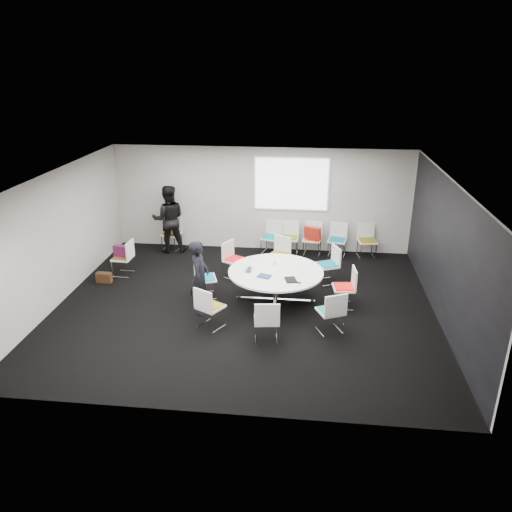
# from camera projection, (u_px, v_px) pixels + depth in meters

# --- Properties ---
(room_shell) EXTENTS (8.08, 7.08, 2.88)m
(room_shell) POSITION_uv_depth(u_px,v_px,m) (249.00, 245.00, 10.18)
(room_shell) COLOR black
(room_shell) RESTS_ON ground
(conference_table) EXTENTS (2.03, 2.03, 0.73)m
(conference_table) POSITION_uv_depth(u_px,v_px,m) (276.00, 280.00, 10.70)
(conference_table) COLOR silver
(conference_table) RESTS_ON ground
(projection_screen) EXTENTS (1.90, 0.03, 1.35)m
(projection_screen) POSITION_uv_depth(u_px,v_px,m) (291.00, 184.00, 13.14)
(projection_screen) COLOR white
(projection_screen) RESTS_ON room_shell
(chair_ring_a) EXTENTS (0.49, 0.50, 0.88)m
(chair_ring_a) POSITION_uv_depth(u_px,v_px,m) (344.00, 295.00, 10.58)
(chair_ring_a) COLOR silver
(chair_ring_a) RESTS_ON ground
(chair_ring_b) EXTENTS (0.60, 0.60, 0.88)m
(chair_ring_b) POSITION_uv_depth(u_px,v_px,m) (328.00, 272.00, 11.72)
(chair_ring_b) COLOR silver
(chair_ring_b) RESTS_ON ground
(chair_ring_c) EXTENTS (0.60, 0.59, 0.88)m
(chair_ring_c) POSITION_uv_depth(u_px,v_px,m) (279.00, 261.00, 12.31)
(chair_ring_c) COLOR silver
(chair_ring_c) RESTS_ON ground
(chair_ring_d) EXTENTS (0.61, 0.62, 0.88)m
(chair_ring_d) POSITION_uv_depth(u_px,v_px,m) (235.00, 266.00, 12.01)
(chair_ring_d) COLOR silver
(chair_ring_d) RESTS_ON ground
(chair_ring_e) EXTENTS (0.58, 0.58, 0.88)m
(chair_ring_e) POSITION_uv_depth(u_px,v_px,m) (205.00, 285.00, 11.02)
(chair_ring_e) COLOR silver
(chair_ring_e) RESTS_ON ground
(chair_ring_f) EXTENTS (0.62, 0.62, 0.88)m
(chair_ring_f) POSITION_uv_depth(u_px,v_px,m) (210.00, 315.00, 9.77)
(chair_ring_f) COLOR silver
(chair_ring_f) RESTS_ON ground
(chair_ring_g) EXTENTS (0.51, 0.50, 0.88)m
(chair_ring_g) POSITION_uv_depth(u_px,v_px,m) (267.00, 328.00, 9.28)
(chair_ring_g) COLOR silver
(chair_ring_g) RESTS_ON ground
(chair_ring_h) EXTENTS (0.60, 0.60, 0.88)m
(chair_ring_h) POSITION_uv_depth(u_px,v_px,m) (330.00, 319.00, 9.59)
(chair_ring_h) COLOR silver
(chair_ring_h) RESTS_ON ground
(chair_back_a) EXTENTS (0.57, 0.56, 0.88)m
(chair_back_a) POSITION_uv_depth(u_px,v_px,m) (271.00, 243.00, 13.50)
(chair_back_a) COLOR silver
(chair_back_a) RESTS_ON ground
(chair_back_b) EXTENTS (0.48, 0.47, 0.88)m
(chair_back_b) POSITION_uv_depth(u_px,v_px,m) (289.00, 244.00, 13.44)
(chair_back_b) COLOR silver
(chair_back_b) RESTS_ON ground
(chair_back_c) EXTENTS (0.52, 0.51, 0.88)m
(chair_back_c) POSITION_uv_depth(u_px,v_px,m) (312.00, 245.00, 13.37)
(chair_back_c) COLOR silver
(chair_back_c) RESTS_ON ground
(chair_back_d) EXTENTS (0.54, 0.53, 0.88)m
(chair_back_d) POSITION_uv_depth(u_px,v_px,m) (337.00, 246.00, 13.30)
(chair_back_d) COLOR silver
(chair_back_d) RESTS_ON ground
(chair_back_e) EXTENTS (0.53, 0.52, 0.88)m
(chair_back_e) POSITION_uv_depth(u_px,v_px,m) (366.00, 247.00, 13.24)
(chair_back_e) COLOR silver
(chair_back_e) RESTS_ON ground
(chair_spare_left) EXTENTS (0.47, 0.48, 0.88)m
(chair_spare_left) POSITION_uv_depth(u_px,v_px,m) (124.00, 264.00, 12.13)
(chair_spare_left) COLOR silver
(chair_spare_left) RESTS_ON ground
(chair_person_back) EXTENTS (0.56, 0.55, 0.88)m
(chair_person_back) POSITION_uv_depth(u_px,v_px,m) (172.00, 239.00, 13.78)
(chair_person_back) COLOR silver
(chair_person_back) RESTS_ON ground
(person_main) EXTENTS (0.38, 0.58, 1.57)m
(person_main) POSITION_uv_depth(u_px,v_px,m) (200.00, 277.00, 10.18)
(person_main) COLOR black
(person_main) RESTS_ON ground
(person_back) EXTENTS (1.05, 0.91, 1.84)m
(person_back) POSITION_uv_depth(u_px,v_px,m) (169.00, 219.00, 13.39)
(person_back) COLOR black
(person_back) RESTS_ON ground
(laptop) EXTENTS (0.22, 0.32, 0.02)m
(laptop) POSITION_uv_depth(u_px,v_px,m) (250.00, 270.00, 10.65)
(laptop) COLOR #333338
(laptop) RESTS_ON conference_table
(laptop_lid) EXTENTS (0.03, 0.30, 0.22)m
(laptop_lid) POSITION_uv_depth(u_px,v_px,m) (247.00, 264.00, 10.65)
(laptop_lid) COLOR silver
(laptop_lid) RESTS_ON conference_table
(notebook_black) EXTENTS (0.29, 0.35, 0.02)m
(notebook_black) POSITION_uv_depth(u_px,v_px,m) (291.00, 280.00, 10.18)
(notebook_black) COLOR black
(notebook_black) RESTS_ON conference_table
(tablet_folio) EXTENTS (0.31, 0.28, 0.03)m
(tablet_folio) POSITION_uv_depth(u_px,v_px,m) (264.00, 276.00, 10.34)
(tablet_folio) COLOR navy
(tablet_folio) RESTS_ON conference_table
(papers_right) EXTENTS (0.35, 0.37, 0.00)m
(papers_right) POSITION_uv_depth(u_px,v_px,m) (298.00, 267.00, 10.81)
(papers_right) COLOR silver
(papers_right) RESTS_ON conference_table
(papers_front) EXTENTS (0.33, 0.25, 0.00)m
(papers_front) POSITION_uv_depth(u_px,v_px,m) (307.00, 274.00, 10.47)
(papers_front) COLOR silver
(papers_front) RESTS_ON conference_table
(cup) EXTENTS (0.08, 0.08, 0.09)m
(cup) POSITION_uv_depth(u_px,v_px,m) (275.00, 263.00, 10.94)
(cup) COLOR white
(cup) RESTS_ON conference_table
(phone) EXTENTS (0.15, 0.09, 0.01)m
(phone) POSITION_uv_depth(u_px,v_px,m) (298.00, 283.00, 10.06)
(phone) COLOR black
(phone) RESTS_ON conference_table
(maroon_bag) EXTENTS (0.42, 0.21, 0.28)m
(maroon_bag) POSITION_uv_depth(u_px,v_px,m) (122.00, 251.00, 12.01)
(maroon_bag) COLOR #57173B
(maroon_bag) RESTS_ON chair_spare_left
(brown_bag) EXTENTS (0.36, 0.17, 0.24)m
(brown_bag) POSITION_uv_depth(u_px,v_px,m) (104.00, 277.00, 11.79)
(brown_bag) COLOR #341F10
(brown_bag) RESTS_ON ground
(red_jacket) EXTENTS (0.47, 0.33, 0.36)m
(red_jacket) POSITION_uv_depth(u_px,v_px,m) (313.00, 233.00, 13.00)
(red_jacket) COLOR #A92114
(red_jacket) RESTS_ON chair_back_c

